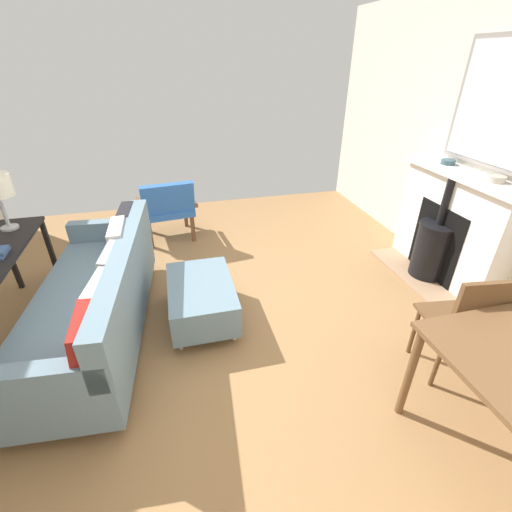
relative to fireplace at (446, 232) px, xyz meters
name	(u,v)px	position (x,y,z in m)	size (l,w,h in m)	color
ground_plane	(211,313)	(2.39, 0.05, -0.51)	(5.23, 5.57, 0.01)	olive
wall_left	(497,149)	(-0.22, 0.05, 0.81)	(0.12, 5.57, 2.63)	beige
fireplace	(446,232)	(0.00, 0.00, 0.00)	(0.57, 1.35, 1.11)	#9E7A5B
mirror_over_mantel	(498,103)	(-0.13, 0.00, 1.18)	(0.04, 0.89, 1.03)	gray
mantel_bowl_near	(448,162)	(-0.04, -0.27, 0.63)	(0.13, 0.13, 0.05)	#334C56
mantel_bowl_far	(497,178)	(-0.04, 0.30, 0.64)	(0.14, 0.14, 0.05)	#9E9384
sofa	(98,298)	(3.27, 0.11, -0.14)	(0.96, 2.08, 0.82)	#B2B2B7
ottoman	(201,298)	(2.47, 0.12, -0.27)	(0.54, 0.82, 0.37)	#B2B2B7
armchair_accent	(167,206)	(2.68, -1.53, -0.05)	(0.74, 0.67, 0.78)	brown
dining_chair_near_fireplace	(465,320)	(0.82, 1.18, 0.01)	(0.45, 0.45, 0.87)	brown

